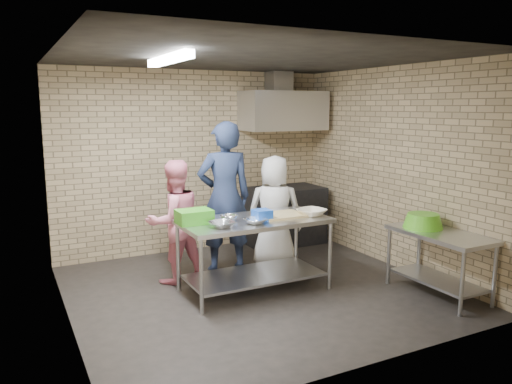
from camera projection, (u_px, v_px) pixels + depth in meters
floor at (256, 290)px, 5.95m from camera, size 4.20×4.20×0.00m
ceiling at (256, 57)px, 5.50m from camera, size 4.20×4.20×0.00m
back_wall at (196, 161)px, 7.48m from camera, size 4.20×0.06×2.70m
front_wall at (370, 210)px, 3.97m from camera, size 4.20×0.06×2.70m
left_wall at (62, 192)px, 4.78m from camera, size 0.06×4.00×2.70m
right_wall at (395, 168)px, 6.67m from camera, size 0.06×4.00×2.70m
prep_table at (254, 255)px, 5.89m from camera, size 1.73×0.87×0.87m
side_counter at (438, 264)px, 5.73m from camera, size 0.60×1.20×0.75m
stove at (284, 215)px, 7.93m from camera, size 1.20×0.70×0.90m
range_hood at (284, 111)px, 7.69m from camera, size 1.30×0.60×0.60m
hood_duct at (279, 82)px, 7.75m from camera, size 0.35×0.30×0.30m
wall_shelf at (294, 122)px, 8.03m from camera, size 0.80×0.20×0.04m
fluorescent_fixture at (169, 59)px, 5.06m from camera, size 0.10×1.25×0.08m
green_crate at (194, 217)px, 5.59m from camera, size 0.39×0.29×0.15m
blue_tub at (262, 215)px, 5.74m from camera, size 0.19×0.19×0.13m
cutting_board at (281, 215)px, 5.95m from camera, size 0.53×0.40×0.03m
mixing_bowl_a at (222, 224)px, 5.41m from camera, size 0.32×0.32×0.07m
mixing_bowl_b at (229, 218)px, 5.72m from camera, size 0.25×0.25×0.06m
mixing_bowl_c at (255, 221)px, 5.57m from camera, size 0.30×0.30×0.06m
ceramic_bowl at (312, 212)px, 5.99m from camera, size 0.40×0.40×0.08m
green_basin at (423, 221)px, 5.87m from camera, size 0.46×0.46×0.17m
bottle_red at (280, 115)px, 7.90m from camera, size 0.07×0.07×0.18m
bottle_green at (302, 116)px, 8.08m from camera, size 0.06×0.06×0.15m
man_navy at (225, 197)px, 6.53m from camera, size 0.79×0.58×1.98m
woman_pink at (174, 222)px, 6.13m from camera, size 0.83×0.70×1.53m
woman_white at (275, 212)px, 6.72m from camera, size 0.89×0.77×1.53m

